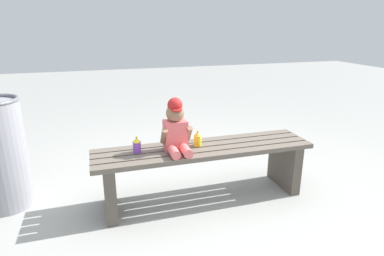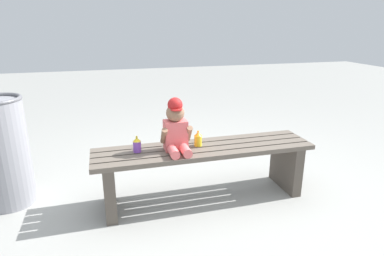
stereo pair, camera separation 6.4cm
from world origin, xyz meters
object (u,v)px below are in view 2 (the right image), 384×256
(sippy_cup_left, at_px, (137,144))
(sippy_cup_right, at_px, (198,139))
(trash_bin, at_px, (3,152))
(child_figure, at_px, (176,128))
(park_bench, at_px, (204,163))

(sippy_cup_left, xyz_separation_m, sippy_cup_right, (0.47, 0.00, 0.00))
(sippy_cup_left, distance_m, trash_bin, 1.03)
(child_figure, relative_size, sippy_cup_left, 3.26)
(park_bench, relative_size, trash_bin, 2.00)
(park_bench, bearing_deg, trash_bin, 167.10)
(sippy_cup_right, xyz_separation_m, trash_bin, (-1.46, 0.31, -0.07))
(sippy_cup_left, xyz_separation_m, trash_bin, (-0.98, 0.31, -0.07))
(park_bench, distance_m, sippy_cup_right, 0.21)
(child_figure, xyz_separation_m, sippy_cup_left, (-0.29, 0.05, -0.12))
(sippy_cup_left, bearing_deg, park_bench, -4.15)
(park_bench, bearing_deg, sippy_cup_left, 175.85)
(sippy_cup_left, distance_m, sippy_cup_right, 0.47)
(sippy_cup_left, bearing_deg, trash_bin, 162.73)
(park_bench, height_order, sippy_cup_left, sippy_cup_left)
(park_bench, xyz_separation_m, sippy_cup_left, (-0.51, 0.04, 0.20))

